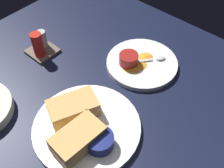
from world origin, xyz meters
TOP-DOWN VIEW (x-y plane):
  - ground_plane at (0.00, 0.00)cm, footprint 110.00×110.00cm
  - plate_sandwich_main at (-4.17, -4.90)cm, footprint 28.86×28.86cm
  - sandwich_half_near at (-3.57, 0.55)cm, footprint 14.98×12.28cm
  - sandwich_half_far at (-9.19, -7.10)cm, footprint 13.74×8.54cm
  - ramekin_dark_sauce at (-5.89, -11.16)cm, footprint 7.38×7.38cm
  - spoon_by_dark_ramekin at (-3.17, -6.09)cm, footprint 5.97×9.39cm
  - plate_chips_companion at (25.05, -1.17)cm, footprint 23.10×23.10cm
  - ramekin_light_gravy at (21.58, 1.71)cm, footprint 6.12×6.12cm
  - spoon_by_gravy_ramekin at (28.96, -4.13)cm, footprint 8.76×7.14cm
  - plantain_chip_scatter at (23.33, -0.44)cm, footprint 13.75×9.41cm
  - condiment_caddy at (7.26, 27.91)cm, footprint 9.00×9.00cm

SIDE VIEW (x-z plane):
  - ground_plane at x=0.00cm, z-range -3.00..0.00cm
  - plate_sandwich_main at x=-4.17cm, z-range 0.00..1.60cm
  - plate_chips_companion at x=25.05cm, z-range 0.00..1.60cm
  - plantain_chip_scatter at x=23.33cm, z-range 1.60..2.20cm
  - spoon_by_dark_ramekin at x=-3.17cm, z-range 1.56..2.36cm
  - spoon_by_gravy_ramekin at x=28.96cm, z-range 1.56..2.36cm
  - condiment_caddy at x=7.26cm, z-range -1.34..8.16cm
  - ramekin_dark_sauce at x=-5.89cm, z-range 1.74..5.15cm
  - ramekin_light_gravy at x=21.58cm, z-range 1.74..5.27cm
  - sandwich_half_near at x=-3.57cm, z-range 1.60..6.40cm
  - sandwich_half_far at x=-9.19cm, z-range 1.60..6.40cm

